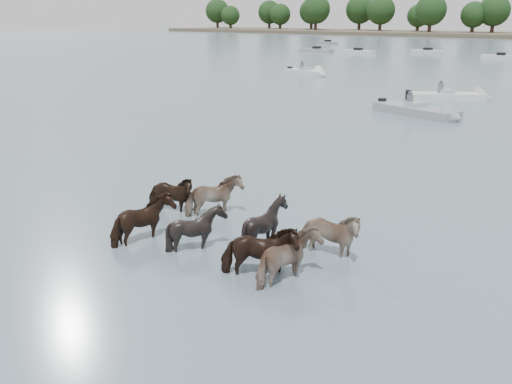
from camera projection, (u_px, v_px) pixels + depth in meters
The scene contains 7 objects.
ground at pixel (216, 235), 14.14m from camera, with size 400.00×400.00×0.00m, color slate.
shoreline at pixel (386, 33), 166.96m from camera, with size 160.00×30.00×1.00m, color #4C4233.
pony_herd at pixel (229, 227), 13.41m from camera, with size 6.83×4.03×1.41m.
motorboat_a at pixel (457, 97), 36.60m from camera, with size 5.31×4.33×1.92m.
motorboat_b at pixel (427, 113), 30.63m from camera, with size 5.74×3.04×1.92m.
motorboat_f at pixel (311, 73), 51.81m from camera, with size 4.95×2.42×1.92m.
treeline at pixel (397, 11), 165.74m from camera, with size 150.26×20.34×12.54m.
Camera 1 is at (9.08, -9.55, 5.34)m, focal length 38.88 mm.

